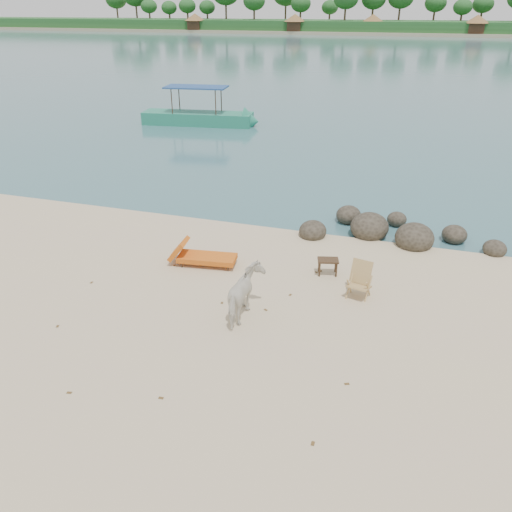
{
  "coord_description": "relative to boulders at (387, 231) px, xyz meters",
  "views": [
    {
      "loc": [
        3.34,
        -8.62,
        6.6
      ],
      "look_at": [
        0.02,
        2.0,
        1.0
      ],
      "focal_mm": 35.0,
      "sensor_mm": 36.0,
      "label": 1
    }
  ],
  "objects": [
    {
      "name": "boat_near",
      "position": [
        -12.5,
        13.88,
        1.66
      ],
      "size": [
        7.76,
        2.71,
        3.68
      ],
      "primitive_type": null,
      "rotation": [
        0.0,
        0.0,
        0.13
      ],
      "color": "#227C60",
      "rests_on": "water"
    },
    {
      "name": "side_table",
      "position": [
        -1.37,
        -3.1,
        0.04
      ],
      "size": [
        0.63,
        0.49,
        0.45
      ],
      "primitive_type": null,
      "rotation": [
        0.0,
        0.0,
        0.25
      ],
      "color": "black",
      "rests_on": "ground"
    },
    {
      "name": "deck_chair",
      "position": [
        -0.42,
        -4.04,
        0.26
      ],
      "size": [
        0.69,
        0.73,
        0.89
      ],
      "primitive_type": null,
      "rotation": [
        0.0,
        0.0,
        -0.23
      ],
      "color": "tan",
      "rests_on": "ground"
    },
    {
      "name": "lounge_chair",
      "position": [
        -4.71,
        -3.54,
        0.12
      ],
      "size": [
        2.11,
        0.97,
        0.61
      ],
      "primitive_type": null,
      "rotation": [
        0.0,
        0.0,
        0.13
      ],
      "color": "orange",
      "rests_on": "ground"
    },
    {
      "name": "boulders",
      "position": [
        0.0,
        0.0,
        0.0
      ],
      "size": [
        6.18,
        2.74,
        0.91
      ],
      "rotation": [
        0.0,
        0.0,
        -0.16
      ],
      "color": "#2C261D",
      "rests_on": "ground"
    },
    {
      "name": "cow",
      "position": [
        -2.84,
        -5.73,
        0.42
      ],
      "size": [
        0.72,
        1.46,
        1.21
      ],
      "primitive_type": "imported",
      "rotation": [
        0.0,
        0.0,
        3.19
      ],
      "color": "silver",
      "rests_on": "ground"
    },
    {
      "name": "dead_leaves",
      "position": [
        -3.46,
        -5.78,
        -0.18
      ],
      "size": [
        7.15,
        6.44,
        0.0
      ],
      "color": "brown",
      "rests_on": "ground"
    },
    {
      "name": "far_scenery",
      "position": [
        -2.97,
        130.24,
        2.96
      ],
      "size": [
        420.0,
        18.0,
        9.5
      ],
      "color": "#1E4C1E",
      "rests_on": "ground"
    },
    {
      "name": "water",
      "position": [
        -3.0,
        83.54,
        -0.18
      ],
      "size": [
        400.0,
        400.0,
        0.0
      ],
      "primitive_type": "plane",
      "color": "#346569",
      "rests_on": "ground"
    },
    {
      "name": "far_shore",
      "position": [
        -3.0,
        163.54,
        -0.18
      ],
      "size": [
        420.0,
        90.0,
        1.4
      ],
      "primitive_type": "cube",
      "color": "tan",
      "rests_on": "ground"
    }
  ]
}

